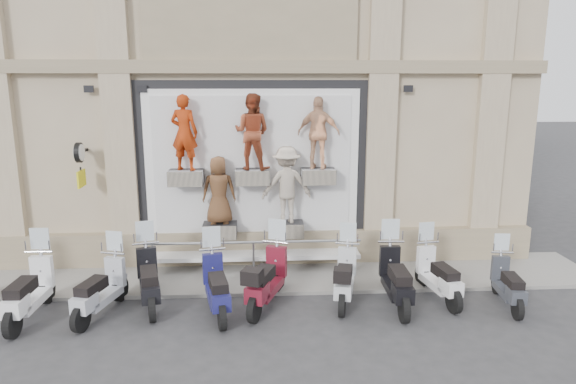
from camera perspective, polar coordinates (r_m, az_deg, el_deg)
The scene contains 15 objects.
ground at distance 10.36m, azimuth -3.86°, elevation -13.77°, with size 90.00×90.00×0.00m, color #313134.
sidewalk at distance 12.27m, azimuth -3.81°, elevation -9.27°, with size 16.00×2.20×0.08m, color gray.
building at distance 16.36m, azimuth -4.04°, elevation 17.43°, with size 14.00×8.60×12.00m, color tan, non-canonical shape.
shop_vitrine at distance 12.23m, azimuth -3.46°, elevation 2.30°, with size 5.60×0.90×4.30m.
guard_rail at distance 12.02m, azimuth -3.84°, elevation -7.56°, with size 5.06×0.10×0.93m, color #9EA0A5, non-canonical shape.
clock_sign_bracket at distance 12.56m, azimuth -22.11°, elevation 3.42°, with size 0.10×0.80×1.02m.
scooter_b at distance 11.14m, azimuth -26.93°, elevation -8.63°, with size 0.59×2.03×1.65m, color white, non-canonical shape.
scooter_c at distance 10.78m, azimuth -20.22°, elevation -8.99°, with size 0.56×1.91×1.55m, color #A5A9B3, non-canonical shape.
scooter_d at distance 10.89m, azimuth -15.29°, elevation -8.18°, with size 0.59×2.02×1.64m, color black, non-canonical shape.
scooter_e at distance 10.31m, azimuth -7.99°, elevation -9.13°, with size 0.58×1.98×1.61m, color #171853, non-canonical shape.
scooter_f at distance 10.51m, azimuth -2.35°, elevation -8.39°, with size 0.60×2.06×1.68m, color maroon, non-canonical shape.
scooter_g at distance 10.79m, azimuth 6.38°, elevation -8.27°, with size 0.56×1.90×1.55m, color silver, non-canonical shape.
scooter_h at distance 10.75m, azimuth 11.95°, elevation -8.19°, with size 0.60×2.05×1.67m, color black, non-canonical shape.
scooter_i at distance 11.30m, azimuth 16.40°, elevation -7.79°, with size 0.55×1.88×1.52m, color white, non-canonical shape.
scooter_j at distance 11.49m, azimuth 23.32°, elevation -8.37°, with size 0.50×1.70×1.38m, color #2E3139, non-canonical shape.
Camera 1 is at (0.12, -9.30, 4.58)m, focal length 32.00 mm.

